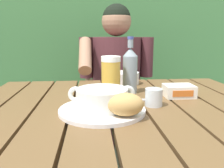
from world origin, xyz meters
name	(u,v)px	position (x,y,z in m)	size (l,w,h in m)	color
dining_table	(124,132)	(0.00, 0.00, 0.67)	(1.11, 0.90, 0.77)	brown
hedge_backdrop	(120,27)	(0.16, 1.49, 1.09)	(3.90, 0.88, 2.83)	#427841
chair_near_diner	(114,106)	(0.05, 0.89, 0.49)	(0.44, 0.46, 0.99)	brown
person_eating	(116,82)	(0.05, 0.69, 0.71)	(0.48, 0.47, 1.21)	#53292F
serving_plate	(102,110)	(-0.08, -0.08, 0.78)	(0.28, 0.28, 0.01)	white
soup_bowl	(102,98)	(-0.08, -0.08, 0.82)	(0.22, 0.17, 0.07)	white
bread_roll	(126,104)	(-0.02, -0.15, 0.82)	(0.11, 0.09, 0.07)	tan
beer_glass	(111,76)	(-0.04, 0.13, 0.86)	(0.08, 0.08, 0.16)	gold
beer_bottle	(130,70)	(0.05, 0.17, 0.87)	(0.06, 0.06, 0.24)	gray
water_glass_small	(154,97)	(0.10, -0.03, 0.81)	(0.06, 0.06, 0.06)	silver
butter_tub	(179,91)	(0.23, 0.08, 0.80)	(0.12, 0.09, 0.05)	white
table_knife	(135,100)	(0.05, 0.04, 0.78)	(0.15, 0.02, 0.01)	silver
diner_bowl	(124,78)	(0.05, 0.35, 0.80)	(0.15, 0.15, 0.06)	white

